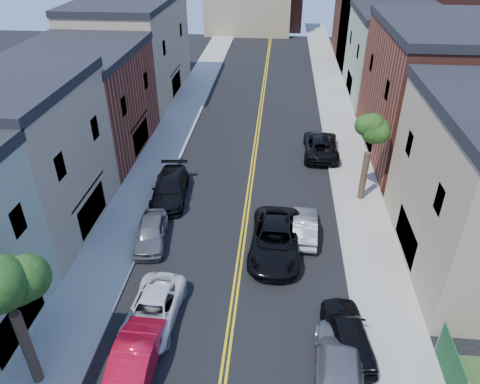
% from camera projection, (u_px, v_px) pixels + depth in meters
% --- Properties ---
extents(sidewalk_left, '(3.20, 100.00, 0.15)m').
position_uv_depth(sidewalk_left, '(172.00, 132.00, 41.24)').
color(sidewalk_left, gray).
rests_on(sidewalk_left, ground).
extents(sidewalk_right, '(3.20, 100.00, 0.15)m').
position_uv_depth(sidewalk_right, '(345.00, 138.00, 40.02)').
color(sidewalk_right, gray).
rests_on(sidewalk_right, ground).
extents(curb_left, '(0.30, 100.00, 0.15)m').
position_uv_depth(curb_left, '(190.00, 133.00, 41.10)').
color(curb_left, gray).
rests_on(curb_left, ground).
extents(curb_right, '(0.30, 100.00, 0.15)m').
position_uv_depth(curb_right, '(325.00, 138.00, 40.16)').
color(curb_right, gray).
rests_on(curb_right, ground).
extents(bldg_left_tan_near, '(9.00, 10.00, 9.00)m').
position_uv_depth(bldg_left_tan_near, '(11.00, 163.00, 26.68)').
color(bldg_left_tan_near, '#998466').
rests_on(bldg_left_tan_near, ground).
extents(bldg_left_brick, '(9.00, 12.00, 8.00)m').
position_uv_depth(bldg_left_brick, '(83.00, 105.00, 36.25)').
color(bldg_left_brick, brown).
rests_on(bldg_left_brick, ground).
extents(bldg_left_tan_far, '(9.00, 16.00, 9.50)m').
position_uv_depth(bldg_left_tan_far, '(133.00, 51.00, 47.70)').
color(bldg_left_tan_far, '#998466').
rests_on(bldg_left_tan_far, ground).
extents(bldg_right_brick, '(9.00, 14.00, 10.00)m').
position_uv_depth(bldg_right_brick, '(433.00, 95.00, 35.26)').
color(bldg_right_brick, brown).
rests_on(bldg_right_brick, ground).
extents(bldg_right_palegrn, '(9.00, 12.00, 8.50)m').
position_uv_depth(bldg_right_palegrn, '(395.00, 57.00, 47.50)').
color(bldg_right_palegrn, gray).
rests_on(bldg_right_palegrn, ground).
extents(church, '(16.20, 14.20, 22.60)m').
position_uv_depth(church, '(394.00, 4.00, 58.48)').
color(church, '#4C2319').
rests_on(church, ground).
extents(tree_right_far, '(4.40, 4.40, 8.03)m').
position_uv_depth(tree_right_far, '(373.00, 124.00, 28.57)').
color(tree_right_far, '#34291A').
rests_on(tree_right_far, sidewalk_right).
extents(red_sedan, '(1.86, 5.00, 1.63)m').
position_uv_depth(red_sedan, '(132.00, 366.00, 18.95)').
color(red_sedan, red).
rests_on(red_sedan, ground).
extents(white_pickup, '(2.56, 5.19, 1.42)m').
position_uv_depth(white_pickup, '(153.00, 311.00, 21.74)').
color(white_pickup, silver).
rests_on(white_pickup, ground).
extents(grey_car_left, '(2.34, 4.59, 1.50)m').
position_uv_depth(grey_car_left, '(151.00, 233.00, 27.05)').
color(grey_car_left, '#55585C').
rests_on(grey_car_left, ground).
extents(black_car_left, '(2.77, 5.84, 1.65)m').
position_uv_depth(black_car_left, '(170.00, 188.00, 31.32)').
color(black_car_left, black).
rests_on(black_car_left, ground).
extents(grey_car_right, '(2.63, 5.52, 1.55)m').
position_uv_depth(grey_car_right, '(339.00, 363.00, 19.15)').
color(grey_car_right, '#5A5B62').
rests_on(grey_car_right, ground).
extents(black_car_right, '(2.40, 4.83, 1.58)m').
position_uv_depth(black_car_right, '(348.00, 333.00, 20.48)').
color(black_car_right, black).
rests_on(black_car_right, ground).
extents(silver_car_right, '(1.65, 4.32, 1.41)m').
position_uv_depth(silver_car_right, '(305.00, 226.00, 27.65)').
color(silver_car_right, '#AAABB2').
rests_on(silver_car_right, ground).
extents(dark_car_right_far, '(2.84, 5.99, 1.65)m').
position_uv_depth(dark_car_right_far, '(321.00, 145.00, 37.17)').
color(dark_car_right_far, black).
rests_on(dark_car_right_far, ground).
extents(black_suv_lane, '(3.11, 6.40, 1.76)m').
position_uv_depth(black_suv_lane, '(275.00, 240.00, 26.23)').
color(black_suv_lane, black).
rests_on(black_suv_lane, ground).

